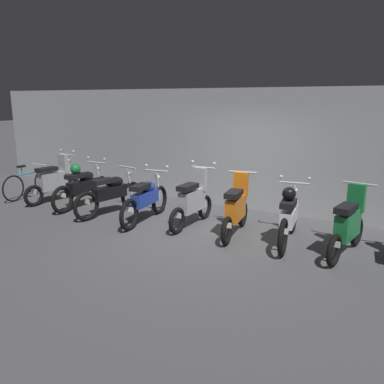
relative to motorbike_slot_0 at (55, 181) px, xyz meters
The scene contains 11 objects.
ground_plane 4.59m from the motorbike_slot_0, ahead, with size 80.00×80.00×0.00m, color #4C4C4F.
back_wall 5.04m from the motorbike_slot_0, 23.61° to the left, with size 17.10×0.30×2.81m, color #9EA0A3.
motorbike_slot_0 is the anchor object (origin of this frame).
motorbike_slot_1 1.01m from the motorbike_slot_0, ahead, with size 0.59×1.95×1.15m.
motorbike_slot_2 2.03m from the motorbike_slot_0, ahead, with size 0.56×1.94×1.03m.
motorbike_slot_3 3.03m from the motorbike_slot_0, ahead, with size 0.59×1.94×1.15m.
motorbike_slot_4 4.04m from the motorbike_slot_0, ahead, with size 0.59×1.68×1.29m.
motorbike_slot_5 5.04m from the motorbike_slot_0, ahead, with size 0.56×1.67×1.18m.
motorbike_slot_6 6.06m from the motorbike_slot_0, ahead, with size 0.58×1.94×1.15m.
motorbike_slot_7 7.08m from the motorbike_slot_0, ahead, with size 0.56×1.68×1.18m.
bicycle 0.96m from the motorbike_slot_0, behind, with size 0.50×1.72×0.89m.
Camera 1 is at (3.49, -6.32, 2.57)m, focal length 37.08 mm.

